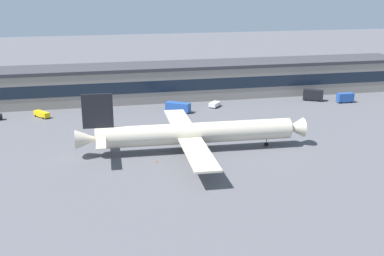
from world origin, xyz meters
TOP-DOWN VIEW (x-y plane):
  - ground_plane at (0.00, 0.00)m, footprint 600.00×600.00m
  - terminal_building at (0.00, 57.58)m, footprint 197.34×18.71m
  - airliner at (-1.03, -3.89)m, footprint 60.39×51.78m
  - belt_loader at (-41.88, 39.02)m, footprint 5.48×6.30m
  - fuel_truck at (3.18, 35.34)m, footprint 8.52×7.05m
  - catering_truck at (55.48, 40.93)m, footprint 7.51×5.93m
  - pushback_tractor at (17.03, 39.42)m, footprint 5.09×5.34m
  - stair_truck at (65.77, 35.29)m, footprint 6.01×2.48m
  - traffic_cone_0 at (-11.51, -10.49)m, footprint 0.46×0.46m

SIDE VIEW (x-z plane):
  - ground_plane at x=0.00m, z-range 0.00..0.00m
  - traffic_cone_0 at x=-11.51m, z-range 0.00..0.58m
  - pushback_tractor at x=17.03m, z-range 0.17..1.92m
  - belt_loader at x=-41.88m, z-range 0.18..2.13m
  - fuel_truck at x=3.18m, z-range 0.21..3.56m
  - stair_truck at x=65.77m, z-range 0.20..3.75m
  - catering_truck at x=55.48m, z-range 0.22..4.37m
  - airliner at x=-1.03m, z-range -3.31..12.91m
  - terminal_building at x=0.00m, z-range 0.02..12.95m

